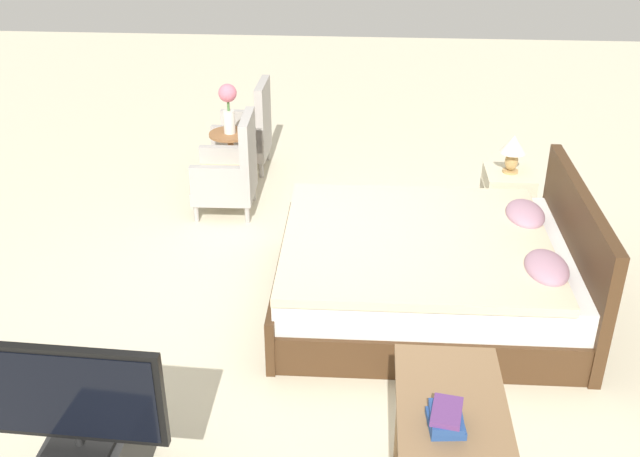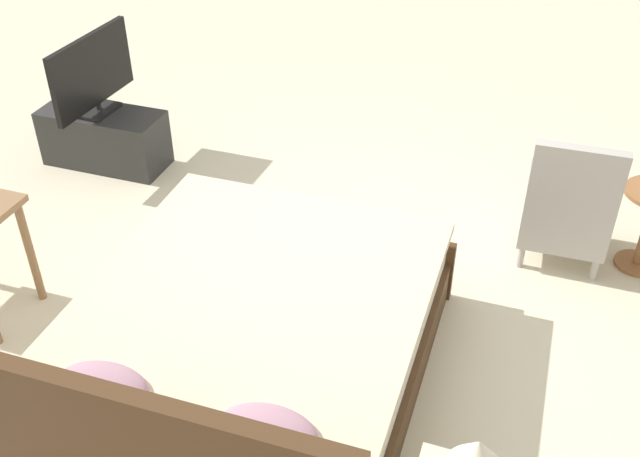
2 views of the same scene
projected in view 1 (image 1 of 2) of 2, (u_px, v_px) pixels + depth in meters
The scene contains 11 objects.
ground_plane at pixel (307, 289), 5.74m from camera, with size 16.00×16.00×0.00m, color beige.
bed at pixel (432, 272), 5.40m from camera, with size 1.78×2.14×0.96m.
armchair_by_window_left at pixel (247, 134), 7.64m from camera, with size 0.55×0.55×0.92m.
armchair_by_window_right at pixel (230, 173), 6.76m from camera, with size 0.55×0.55×0.92m.
side_table at pixel (231, 154), 7.21m from camera, with size 0.40×0.40×0.57m.
flower_vase at pixel (228, 103), 6.97m from camera, with size 0.17×0.17×0.48m.
nightstand at pixel (506, 202), 6.44m from camera, with size 0.44×0.41×0.56m.
table_lamp at pixel (513, 149), 6.21m from camera, with size 0.22×0.22×0.33m.
tv_flatscreen at pixel (71, 398), 3.50m from camera, with size 0.21×0.91×0.61m.
vanity_desk at pixel (452, 433), 3.48m from camera, with size 1.04×0.52×0.74m.
book_stack at pixel (446, 418), 3.34m from camera, with size 0.22×0.17×0.10m.
Camera 1 is at (4.83, 0.43, 3.11)m, focal length 42.00 mm.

